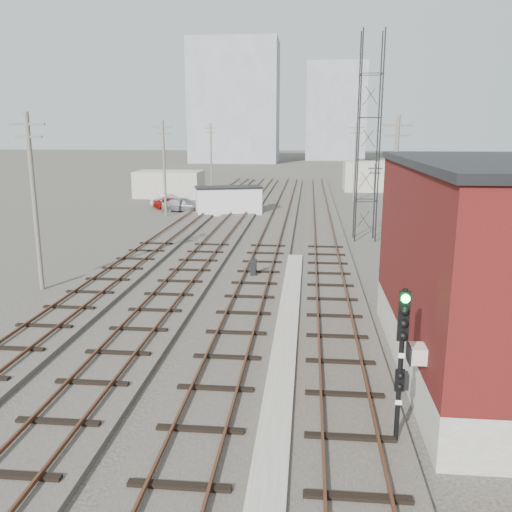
# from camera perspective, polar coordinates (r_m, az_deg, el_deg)

# --- Properties ---
(ground) EXTENTS (320.00, 320.00, 0.00)m
(ground) POSITION_cam_1_polar(r_m,az_deg,el_deg) (66.47, 4.49, 6.06)
(ground) COLOR #282621
(ground) RESTS_ON ground
(track_right) EXTENTS (3.20, 90.00, 0.39)m
(track_right) POSITION_cam_1_polar(r_m,az_deg,el_deg) (45.68, 7.05, 2.91)
(track_right) COLOR #332D28
(track_right) RESTS_ON ground
(track_mid_right) EXTENTS (3.20, 90.00, 0.39)m
(track_mid_right) POSITION_cam_1_polar(r_m,az_deg,el_deg) (45.75, 2.03, 3.02)
(track_mid_right) COLOR #332D28
(track_mid_right) RESTS_ON ground
(track_mid_left) EXTENTS (3.20, 90.00, 0.39)m
(track_mid_left) POSITION_cam_1_polar(r_m,az_deg,el_deg) (46.17, -2.93, 3.10)
(track_mid_left) COLOR #332D28
(track_mid_left) RESTS_ON ground
(track_left) EXTENTS (3.20, 90.00, 0.39)m
(track_left) POSITION_cam_1_polar(r_m,az_deg,el_deg) (46.93, -7.78, 3.16)
(track_left) COLOR #332D28
(track_left) RESTS_ON ground
(platform_curb) EXTENTS (0.90, 28.00, 0.26)m
(platform_curb) POSITION_cam_1_polar(r_m,az_deg,el_deg) (21.51, 3.14, -8.71)
(platform_curb) COLOR gray
(platform_curb) RESTS_ON ground
(brick_building) EXTENTS (6.54, 12.20, 7.22)m
(brick_building) POSITION_cam_1_polar(r_m,az_deg,el_deg) (19.52, 23.99, -1.34)
(brick_building) COLOR gray
(brick_building) RESTS_ON ground
(lattice_tower) EXTENTS (1.60, 1.60, 15.00)m
(lattice_tower) POSITION_cam_1_polar(r_m,az_deg,el_deg) (41.18, 11.74, 11.98)
(lattice_tower) COLOR black
(lattice_tower) RESTS_ON ground
(utility_pole_left_a) EXTENTS (1.80, 0.24, 9.00)m
(utility_pole_left_a) POSITION_cam_1_polar(r_m,az_deg,el_deg) (29.58, -22.33, 5.69)
(utility_pole_left_a) COLOR #595147
(utility_pole_left_a) RESTS_ON ground
(utility_pole_left_b) EXTENTS (1.80, 0.24, 9.00)m
(utility_pole_left_b) POSITION_cam_1_polar(r_m,az_deg,el_deg) (52.90, -9.64, 9.33)
(utility_pole_left_b) COLOR #595147
(utility_pole_left_b) RESTS_ON ground
(utility_pole_left_c) EXTENTS (1.80, 0.24, 9.00)m
(utility_pole_left_c) POSITION_cam_1_polar(r_m,az_deg,el_deg) (77.27, -4.75, 10.60)
(utility_pole_left_c) COLOR #595147
(utility_pole_left_c) RESTS_ON ground
(utility_pole_right_a) EXTENTS (1.80, 0.24, 9.00)m
(utility_pole_right_a) POSITION_cam_1_polar(r_m,az_deg,el_deg) (34.52, 14.38, 7.18)
(utility_pole_right_a) COLOR #595147
(utility_pole_right_a) RESTS_ON ground
(utility_pole_right_b) EXTENTS (1.80, 0.24, 9.00)m
(utility_pole_right_b) POSITION_cam_1_polar(r_m,az_deg,el_deg) (64.26, 10.41, 9.94)
(utility_pole_right_b) COLOR #595147
(utility_pole_right_b) RESTS_ON ground
(apartment_left) EXTENTS (22.00, 14.00, 30.00)m
(apartment_left) POSITION_cam_1_polar(r_m,az_deg,el_deg) (142.44, -2.26, 15.87)
(apartment_left) COLOR gray
(apartment_left) RESTS_ON ground
(apartment_right) EXTENTS (16.00, 12.00, 26.00)m
(apartment_right) POSITION_cam_1_polar(r_m,az_deg,el_deg) (156.18, 8.35, 14.77)
(apartment_right) COLOR gray
(apartment_right) RESTS_ON ground
(shed_left) EXTENTS (8.00, 5.00, 3.20)m
(shed_left) POSITION_cam_1_polar(r_m,az_deg,el_deg) (68.50, -9.11, 7.49)
(shed_left) COLOR gray
(shed_left) RESTS_ON ground
(shed_right) EXTENTS (6.00, 6.00, 4.00)m
(shed_right) POSITION_cam_1_polar(r_m,az_deg,el_deg) (76.60, 11.49, 8.27)
(shed_right) COLOR gray
(shed_right) RESTS_ON ground
(signal_mast) EXTENTS (0.40, 0.42, 4.32)m
(signal_mast) POSITION_cam_1_polar(r_m,az_deg,el_deg) (14.36, 15.05, -10.08)
(signal_mast) COLOR gray
(signal_mast) RESTS_ON ground
(switch_stand) EXTENTS (0.33, 0.33, 1.33)m
(switch_stand) POSITION_cam_1_polar(r_m,az_deg,el_deg) (30.21, -0.27, -1.25)
(switch_stand) COLOR black
(switch_stand) RESTS_ON ground
(site_trailer) EXTENTS (7.00, 4.53, 2.72)m
(site_trailer) POSITION_cam_1_polar(r_m,az_deg,el_deg) (53.76, -2.91, 5.89)
(site_trailer) COLOR silver
(site_trailer) RESTS_ON ground
(car_red) EXTENTS (4.14, 3.11, 1.31)m
(car_red) POSITION_cam_1_polar(r_m,az_deg,el_deg) (57.48, -9.00, 5.49)
(car_red) COLOR maroon
(car_red) RESTS_ON ground
(car_silver) EXTENTS (4.45, 2.38, 1.39)m
(car_silver) POSITION_cam_1_polar(r_m,az_deg,el_deg) (59.49, -8.99, 5.78)
(car_silver) COLOR #9B9DA2
(car_silver) RESTS_ON ground
(car_grey) EXTENTS (4.63, 2.19, 1.30)m
(car_grey) POSITION_cam_1_polar(r_m,az_deg,el_deg) (56.06, -7.65, 5.34)
(car_grey) COLOR gray
(car_grey) RESTS_ON ground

